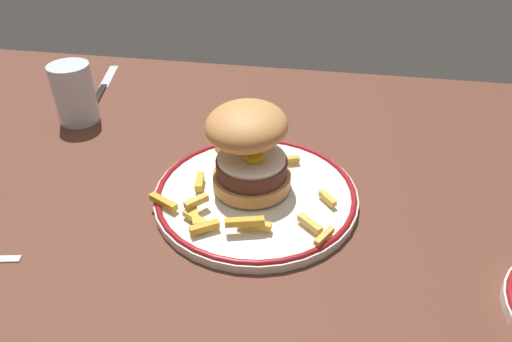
% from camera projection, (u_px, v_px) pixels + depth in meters
% --- Properties ---
extents(ground_plane, '(1.38, 0.96, 0.04)m').
position_uv_depth(ground_plane, '(227.00, 218.00, 0.63)').
color(ground_plane, brown).
extents(dinner_plate, '(0.27, 0.27, 0.02)m').
position_uv_depth(dinner_plate, '(256.00, 194.00, 0.62)').
color(dinner_plate, white).
rests_on(dinner_plate, ground_plane).
extents(burger, '(0.14, 0.14, 0.11)m').
position_uv_depth(burger, '(249.00, 146.00, 0.60)').
color(burger, tan).
rests_on(burger, dinner_plate).
extents(fries_pile, '(0.24, 0.20, 0.03)m').
position_uv_depth(fries_pile, '(234.00, 191.00, 0.60)').
color(fries_pile, gold).
rests_on(fries_pile, dinner_plate).
extents(water_glass, '(0.07, 0.07, 0.10)m').
position_uv_depth(water_glass, '(75.00, 97.00, 0.78)').
color(water_glass, silver).
rests_on(water_glass, ground_plane).
extents(knife, '(0.05, 0.18, 0.01)m').
position_uv_depth(knife, '(104.00, 86.00, 0.92)').
color(knife, black).
rests_on(knife, ground_plane).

